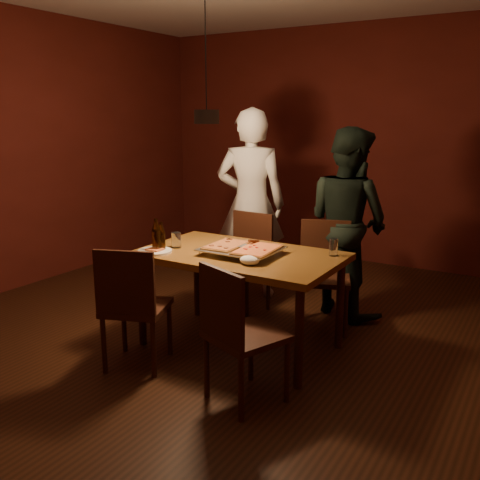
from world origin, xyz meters
The scene contains 19 objects.
room_shell centered at (0.00, 0.00, 1.40)m, with size 6.00×6.00×6.00m.
dining_table centered at (0.23, 0.08, 0.68)m, with size 1.50×0.90×0.75m.
chair_far_left centered at (-0.14, 0.81, 0.54)m, with size 0.44×0.44×0.49m.
chair_far_right centered at (0.61, 0.83, 0.54)m, with size 0.55×0.55×0.49m.
chair_near_left centered at (-0.21, -0.64, 0.54)m, with size 0.54×0.54×0.49m.
chair_near_right centered at (0.65, -0.67, 0.54)m, with size 0.54×0.54×0.49m.
pizza_tray centered at (0.26, 0.05, 0.77)m, with size 0.55×0.45×0.05m, color silver.
pizza_meat centered at (0.14, 0.04, 0.81)m, with size 0.23×0.37×0.02m, color maroon.
pizza_cheese centered at (0.40, 0.05, 0.81)m, with size 0.25×0.40×0.02m, color gold.
spatula centered at (0.27, 0.07, 0.81)m, with size 0.09×0.24×0.04m, color silver, non-canonical shape.
beer_bottle_a centered at (-0.33, -0.21, 0.88)m, with size 0.07×0.07×0.25m.
beer_bottle_b centered at (-0.32, -0.17, 0.86)m, with size 0.06×0.06×0.22m.
water_glass_left centered at (-0.28, -0.03, 0.81)m, with size 0.08×0.08×0.12m, color silver.
water_glass_right centered at (0.86, 0.37, 0.81)m, with size 0.06×0.06×0.13m, color silver.
plate_slice centered at (-0.33, -0.23, 0.76)m, with size 0.26×0.26×0.03m.
napkin centered at (0.45, -0.15, 0.78)m, with size 0.15×0.11×0.06m, color white.
diner_white centered at (-0.32, 1.21, 0.92)m, with size 0.67×0.44×1.83m, color silver.
diner_dark centered at (0.66, 1.22, 0.83)m, with size 0.81×0.63×1.67m, color black.
pendant_lamp centered at (0.00, 0.00, 1.76)m, with size 0.18×0.18×1.10m.
Camera 1 is at (2.24, -3.25, 1.77)m, focal length 40.00 mm.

